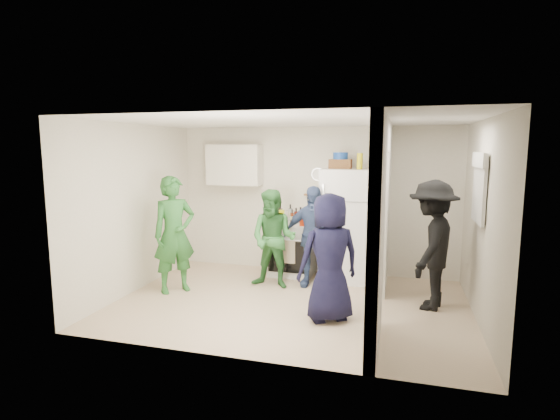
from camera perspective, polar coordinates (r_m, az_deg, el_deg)
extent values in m
plane|color=#C8AF8D|center=(6.22, 1.36, -12.09)|extent=(4.80, 4.80, 0.00)
plane|color=silver|center=(7.55, 4.56, 1.28)|extent=(4.80, 0.00, 4.80)
plane|color=silver|center=(4.30, -4.17, -3.97)|extent=(4.80, 0.00, 4.80)
plane|color=silver|center=(6.89, -18.35, 0.22)|extent=(0.00, 3.40, 3.40)
plane|color=silver|center=(5.81, 25.02, -1.54)|extent=(0.00, 3.40, 3.40)
plane|color=white|center=(5.84, 1.44, 11.58)|extent=(4.80, 4.80, 0.00)
cube|color=silver|center=(6.82, 13.53, 0.34)|extent=(0.12, 1.20, 2.50)
cube|color=silver|center=(4.65, 12.50, -3.22)|extent=(0.12, 1.20, 2.50)
cube|color=silver|center=(5.66, 13.46, 9.44)|extent=(0.12, 1.00, 0.40)
cube|color=white|center=(7.44, 1.56, -5.11)|extent=(0.74, 0.62, 0.89)
cube|color=silver|center=(7.72, -5.96, 5.88)|extent=(0.95, 0.34, 0.70)
cube|color=white|center=(7.16, 8.48, -1.94)|extent=(0.75, 0.73, 1.82)
cube|color=brown|center=(7.11, 7.89, 5.98)|extent=(0.35, 0.25, 0.15)
cylinder|color=#153E95|center=(7.11, 7.91, 7.03)|extent=(0.24, 0.24, 0.11)
cylinder|color=yellow|center=(6.93, 10.37, 6.28)|extent=(0.09, 0.09, 0.25)
cylinder|color=white|center=(7.48, 4.95, 4.67)|extent=(0.22, 0.02, 0.22)
cube|color=olive|center=(7.49, 4.50, 1.99)|extent=(0.35, 0.08, 0.03)
cube|color=black|center=(5.95, 24.75, 2.58)|extent=(0.03, 0.70, 0.80)
cube|color=white|center=(5.95, 24.61, 2.58)|extent=(0.04, 0.76, 0.86)
cube|color=white|center=(5.93, 24.57, 5.96)|extent=(0.04, 0.82, 0.18)
cylinder|color=#F7FF15|center=(7.15, 0.22, -1.00)|extent=(0.09, 0.09, 0.25)
cylinder|color=red|center=(7.10, 2.91, -1.61)|extent=(0.09, 0.09, 0.12)
imported|color=#2D6D2B|center=(6.68, -13.63, -3.13)|extent=(0.73, 0.75, 1.74)
imported|color=#38803E|center=(6.71, -0.85, -3.80)|extent=(0.78, 0.63, 1.52)
imported|color=#3C4884|center=(6.79, 4.27, -3.45)|extent=(0.94, 0.43, 1.58)
imported|color=black|center=(5.46, 6.46, -6.19)|extent=(0.94, 0.85, 1.61)
imported|color=black|center=(6.16, 19.22, -4.33)|extent=(0.92, 1.25, 1.73)
cylinder|color=brown|center=(7.51, -0.19, -0.26)|extent=(0.07, 0.07, 0.33)
cylinder|color=#164328|center=(7.28, 0.00, -0.55)|extent=(0.07, 0.07, 0.32)
cylinder|color=#A4ACB1|center=(7.49, 1.36, -0.39)|extent=(0.07, 0.07, 0.30)
cylinder|color=#622411|center=(7.26, 1.59, -0.87)|extent=(0.06, 0.06, 0.25)
cylinder|color=#ABB4BD|center=(7.48, 2.69, -0.58)|extent=(0.08, 0.08, 0.26)
cylinder|color=#13361E|center=(7.29, 3.09, -0.86)|extent=(0.06, 0.06, 0.24)
cylinder|color=#965831|center=(7.42, 3.82, -0.42)|extent=(0.07, 0.07, 0.32)
cylinder|color=#9A9EA5|center=(7.29, -1.07, -0.83)|extent=(0.06, 0.06, 0.25)
cylinder|color=#59180F|center=(7.40, 2.12, -0.68)|extent=(0.07, 0.07, 0.25)
cylinder|color=#1D5525|center=(7.17, 3.58, -0.93)|extent=(0.06, 0.06, 0.27)
cylinder|color=brown|center=(7.41, 0.04, -0.42)|extent=(0.07, 0.07, 0.31)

